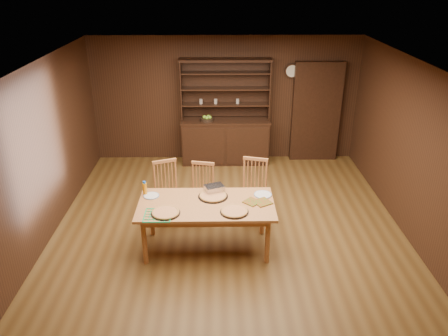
{
  "coord_description": "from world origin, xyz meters",
  "views": [
    {
      "loc": [
        -0.16,
        -5.86,
        3.8
      ],
      "look_at": [
        -0.06,
        0.4,
        0.92
      ],
      "focal_mm": 35.0,
      "sensor_mm": 36.0,
      "label": 1
    }
  ],
  "objects_px": {
    "china_hutch": "(225,135)",
    "juice_bottle": "(145,188)",
    "dining_table": "(206,208)",
    "chair_left": "(167,189)",
    "chair_right": "(254,187)",
    "chair_center": "(202,190)"
  },
  "relations": [
    {
      "from": "china_hutch",
      "to": "chair_left",
      "type": "xyz_separation_m",
      "value": [
        -0.99,
        -2.3,
        -0.06
      ]
    },
    {
      "from": "chair_center",
      "to": "chair_right",
      "type": "distance_m",
      "value": 0.84
    },
    {
      "from": "dining_table",
      "to": "china_hutch",
      "type": "bearing_deg",
      "value": 84.07
    },
    {
      "from": "juice_bottle",
      "to": "chair_left",
      "type": "bearing_deg",
      "value": 67.4
    },
    {
      "from": "dining_table",
      "to": "chair_right",
      "type": "bearing_deg",
      "value": 49.29
    },
    {
      "from": "chair_left",
      "to": "chair_center",
      "type": "xyz_separation_m",
      "value": [
        0.57,
        0.01,
        -0.02
      ]
    },
    {
      "from": "juice_bottle",
      "to": "chair_center",
      "type": "bearing_deg",
      "value": 36.81
    },
    {
      "from": "china_hutch",
      "to": "dining_table",
      "type": "bearing_deg",
      "value": -95.93
    },
    {
      "from": "china_hutch",
      "to": "juice_bottle",
      "type": "bearing_deg",
      "value": -113.07
    },
    {
      "from": "chair_left",
      "to": "chair_right",
      "type": "distance_m",
      "value": 1.41
    },
    {
      "from": "china_hutch",
      "to": "dining_table",
      "type": "xyz_separation_m",
      "value": [
        -0.33,
        -3.19,
        0.08
      ]
    },
    {
      "from": "chair_left",
      "to": "chair_center",
      "type": "bearing_deg",
      "value": -19.11
    },
    {
      "from": "china_hutch",
      "to": "chair_right",
      "type": "relative_size",
      "value": 2.09
    },
    {
      "from": "chair_right",
      "to": "juice_bottle",
      "type": "distance_m",
      "value": 1.79
    },
    {
      "from": "chair_left",
      "to": "juice_bottle",
      "type": "relative_size",
      "value": 4.69
    },
    {
      "from": "china_hutch",
      "to": "juice_bottle",
      "type": "xyz_separation_m",
      "value": [
        -1.24,
        -2.9,
        0.26
      ]
    },
    {
      "from": "chair_right",
      "to": "juice_bottle",
      "type": "height_order",
      "value": "chair_right"
    },
    {
      "from": "chair_left",
      "to": "chair_right",
      "type": "height_order",
      "value": "chair_right"
    },
    {
      "from": "juice_bottle",
      "to": "china_hutch",
      "type": "bearing_deg",
      "value": 66.93
    },
    {
      "from": "chair_center",
      "to": "chair_right",
      "type": "height_order",
      "value": "chair_right"
    },
    {
      "from": "china_hutch",
      "to": "chair_center",
      "type": "height_order",
      "value": "china_hutch"
    },
    {
      "from": "dining_table",
      "to": "chair_left",
      "type": "height_order",
      "value": "chair_left"
    }
  ]
}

